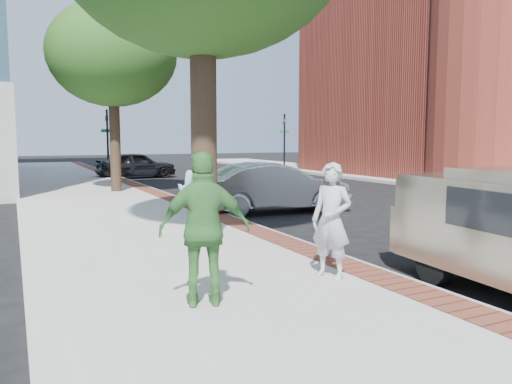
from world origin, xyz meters
TOP-DOWN VIEW (x-y plane):
  - ground at (0.00, 0.00)m, footprint 120.00×120.00m
  - sidewalk at (-1.50, 8.00)m, footprint 5.00×60.00m
  - brick_strip at (0.70, 8.00)m, footprint 0.60×60.00m
  - curb at (1.05, 8.00)m, footprint 0.10×60.00m
  - sidewalk_far at (14.50, 8.00)m, footprint 5.00×60.00m
  - church at (20.98, 13.13)m, footprint 19.00×16.00m
  - signal_near at (0.90, 22.00)m, footprint 0.70×0.15m
  - signal_far at (12.50, 22.00)m, footprint 0.70×0.15m
  - tree_far at (-0.50, 12.00)m, footprint 4.80×4.80m
  - parking_meter at (0.77, -0.57)m, footprint 0.12×0.32m
  - person_gray at (0.05, -1.62)m, footprint 0.64×0.73m
  - person_officer at (-0.70, 1.96)m, footprint 1.16×1.12m
  - person_green at (-2.01, -1.96)m, footprint 1.18×0.73m
  - sedan_silver at (2.79, 5.31)m, footprint 4.55×1.89m
  - bg_car at (2.03, 19.85)m, footprint 4.37×2.09m

SIDE VIEW (x-z plane):
  - ground at x=0.00m, z-range 0.00..0.00m
  - sidewalk at x=-1.50m, z-range 0.00..0.15m
  - curb at x=1.05m, z-range 0.00..0.15m
  - sidewalk_far at x=14.50m, z-range 0.00..0.15m
  - brick_strip at x=0.70m, z-range 0.15..0.16m
  - bg_car at x=2.03m, z-range 0.00..1.44m
  - sedan_silver at x=2.79m, z-range 0.00..1.46m
  - person_gray at x=0.05m, z-range 0.15..1.83m
  - person_green at x=-2.01m, z-range 0.15..2.02m
  - person_officer at x=-0.70m, z-range 0.15..2.03m
  - parking_meter at x=0.77m, z-range 0.47..1.94m
  - signal_near at x=0.90m, z-range 0.35..4.15m
  - signal_far at x=12.50m, z-range 0.35..4.15m
  - tree_far at x=-0.50m, z-range 1.73..8.87m
  - church at x=20.98m, z-range -2.94..17.46m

